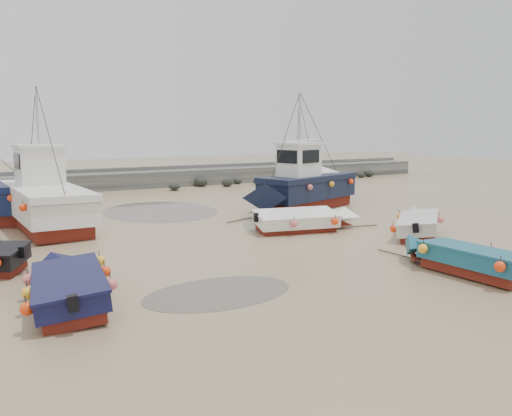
# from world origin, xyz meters

# --- Properties ---
(ground) EXTENTS (120.00, 120.00, 0.00)m
(ground) POSITION_xyz_m (0.00, 0.00, 0.00)
(ground) COLOR tan
(ground) RESTS_ON ground
(seawall) EXTENTS (60.00, 4.92, 1.50)m
(seawall) POSITION_xyz_m (0.05, 21.99, 0.63)
(seawall) COLOR slate
(seawall) RESTS_ON ground
(puddle_a) EXTENTS (4.20, 4.20, 0.01)m
(puddle_a) POSITION_xyz_m (-1.61, -2.96, 0.00)
(puddle_a) COLOR #554F43
(puddle_a) RESTS_ON ground
(puddle_b) EXTENTS (3.91, 3.91, 0.01)m
(puddle_b) POSITION_xyz_m (5.12, 4.23, 0.00)
(puddle_b) COLOR #554F43
(puddle_b) RESTS_ON ground
(puddle_d) EXTENTS (5.95, 5.95, 0.01)m
(puddle_d) POSITION_xyz_m (1.32, 10.81, 0.00)
(puddle_d) COLOR #554F43
(puddle_d) RESTS_ON ground
(dinghy_1) EXTENTS (2.39, 5.99, 1.43)m
(dinghy_1) POSITION_xyz_m (-5.20, -1.79, 0.55)
(dinghy_1) COLOR maroon
(dinghy_1) RESTS_ON ground
(dinghy_2) EXTENTS (2.07, 5.44, 1.43)m
(dinghy_2) POSITION_xyz_m (5.72, -4.87, 0.56)
(dinghy_2) COLOR maroon
(dinghy_2) RESTS_ON ground
(dinghy_3) EXTENTS (5.09, 4.50, 1.43)m
(dinghy_3) POSITION_xyz_m (8.90, -0.24, 0.54)
(dinghy_3) COLOR maroon
(dinghy_3) RESTS_ON ground
(dinghy_5) EXTENTS (5.78, 2.68, 1.43)m
(dinghy_5) POSITION_xyz_m (5.10, 2.79, 0.55)
(dinghy_5) COLOR maroon
(dinghy_5) RESTS_ON ground
(cabin_boat_1) EXTENTS (3.42, 10.98, 6.22)m
(cabin_boat_1) POSITION_xyz_m (-4.61, 9.45, 1.31)
(cabin_boat_1) COLOR maroon
(cabin_boat_1) RESTS_ON ground
(cabin_boat_2) EXTENTS (9.19, 4.44, 6.22)m
(cabin_boat_2) POSITION_xyz_m (8.18, 7.53, 1.37)
(cabin_boat_2) COLOR maroon
(cabin_boat_2) RESTS_ON ground
(cabin_boat_3) EXTENTS (5.24, 9.03, 6.22)m
(cabin_boat_3) POSITION_xyz_m (11.25, 11.54, 1.37)
(cabin_boat_3) COLOR maroon
(cabin_boat_3) RESTS_ON ground
(person) EXTENTS (0.73, 0.64, 1.68)m
(person) POSITION_xyz_m (-3.76, 6.67, 0.00)
(person) COLOR #1A203B
(person) RESTS_ON ground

